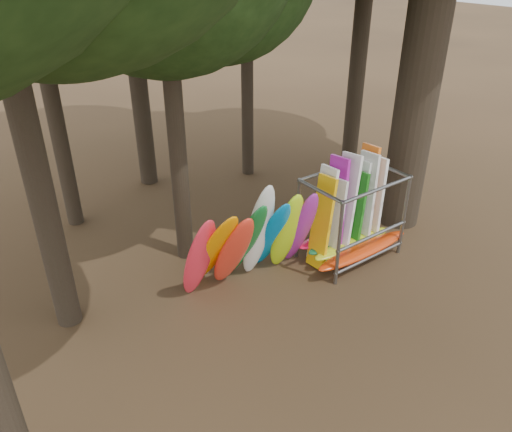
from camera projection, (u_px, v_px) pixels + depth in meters
ground at (306, 284)px, 12.37m from camera, size 120.00×120.00×0.00m
kayak_row at (252, 241)px, 11.77m from camera, size 3.54×2.05×2.95m
storage_rack at (350, 219)px, 13.02m from camera, size 3.15×1.59×2.89m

